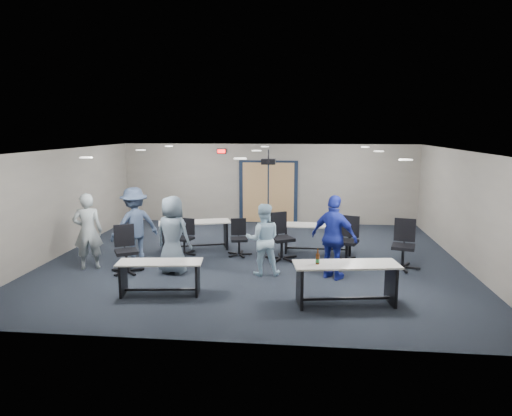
# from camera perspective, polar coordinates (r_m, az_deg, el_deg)

# --- Properties ---
(floor) EXTENTS (10.00, 10.00, 0.00)m
(floor) POSITION_cam_1_polar(r_m,az_deg,el_deg) (11.46, -0.19, -6.40)
(floor) COLOR black
(floor) RESTS_ON ground
(back_wall) EXTENTS (10.00, 0.04, 2.70)m
(back_wall) POSITION_cam_1_polar(r_m,az_deg,el_deg) (15.59, 1.56, 3.05)
(back_wall) COLOR gray
(back_wall) RESTS_ON floor
(front_wall) EXTENTS (10.00, 0.04, 2.70)m
(front_wall) POSITION_cam_1_polar(r_m,az_deg,el_deg) (6.80, -4.24, -6.12)
(front_wall) COLOR gray
(front_wall) RESTS_ON floor
(left_wall) EXTENTS (0.04, 9.00, 2.70)m
(left_wall) POSITION_cam_1_polar(r_m,az_deg,el_deg) (12.69, -23.26, 0.64)
(left_wall) COLOR gray
(left_wall) RESTS_ON floor
(right_wall) EXTENTS (0.04, 9.00, 2.70)m
(right_wall) POSITION_cam_1_polar(r_m,az_deg,el_deg) (11.74, 24.87, -0.18)
(right_wall) COLOR gray
(right_wall) RESTS_ON floor
(ceiling) EXTENTS (10.00, 9.00, 0.04)m
(ceiling) POSITION_cam_1_polar(r_m,az_deg,el_deg) (11.01, -0.20, 7.21)
(ceiling) COLOR silver
(ceiling) RESTS_ON back_wall
(double_door) EXTENTS (2.00, 0.07, 2.20)m
(double_door) POSITION_cam_1_polar(r_m,az_deg,el_deg) (15.59, 1.55, 1.94)
(double_door) COLOR black
(double_door) RESTS_ON back_wall
(exit_sign) EXTENTS (0.32, 0.07, 0.18)m
(exit_sign) POSITION_cam_1_polar(r_m,az_deg,el_deg) (15.64, -4.33, 7.09)
(exit_sign) COLOR black
(exit_sign) RESTS_ON back_wall
(ceiling_projector) EXTENTS (0.35, 0.32, 0.37)m
(ceiling_projector) POSITION_cam_1_polar(r_m,az_deg,el_deg) (11.49, 1.56, 5.85)
(ceiling_projector) COLOR black
(ceiling_projector) RESTS_ON ceiling
(ceiling_can_lights) EXTENTS (6.24, 5.74, 0.02)m
(ceiling_can_lights) POSITION_cam_1_polar(r_m,az_deg,el_deg) (11.26, -0.06, 7.12)
(ceiling_can_lights) COLOR white
(ceiling_can_lights) RESTS_ON ceiling
(table_front_left) EXTENTS (1.69, 0.74, 0.66)m
(table_front_left) POSITION_cam_1_polar(r_m,az_deg,el_deg) (9.20, -11.89, -7.83)
(table_front_left) COLOR beige
(table_front_left) RESTS_ON floor
(table_front_right) EXTENTS (2.00, 0.93, 1.07)m
(table_front_right) POSITION_cam_1_polar(r_m,az_deg,el_deg) (8.64, 11.12, -8.36)
(table_front_right) COLOR beige
(table_front_right) RESTS_ON floor
(table_back_left) EXTENTS (1.99, 1.16, 0.76)m
(table_back_left) POSITION_cam_1_polar(r_m,az_deg,el_deg) (12.35, -7.66, -2.79)
(table_back_left) COLOR beige
(table_back_left) RESTS_ON floor
(table_back_right) EXTENTS (1.85, 0.64, 0.87)m
(table_back_right) POSITION_cam_1_polar(r_m,az_deg,el_deg) (12.03, 7.76, -3.17)
(table_back_right) COLOR beige
(table_back_right) RESTS_ON floor
(chair_back_a) EXTENTS (0.73, 0.73, 0.93)m
(chair_back_a) POSITION_cam_1_polar(r_m,az_deg,el_deg) (11.87, -8.98, -3.63)
(chair_back_a) COLOR black
(chair_back_a) RESTS_ON floor
(chair_back_b) EXTENTS (0.70, 0.70, 0.94)m
(chair_back_b) POSITION_cam_1_polar(r_m,az_deg,el_deg) (11.66, -2.13, -3.74)
(chair_back_b) COLOR black
(chair_back_b) RESTS_ON floor
(chair_back_c) EXTENTS (0.99, 0.99, 1.16)m
(chair_back_c) POSITION_cam_1_polar(r_m,az_deg,el_deg) (11.28, 3.24, -3.63)
(chair_back_c) COLOR black
(chair_back_c) RESTS_ON floor
(chair_back_d) EXTENTS (0.90, 0.90, 1.11)m
(chair_back_d) POSITION_cam_1_polar(r_m,az_deg,el_deg) (11.28, 11.29, -3.93)
(chair_back_d) COLOR black
(chair_back_d) RESTS_ON floor
(chair_loose_left) EXTENTS (0.92, 0.92, 1.07)m
(chair_loose_left) POSITION_cam_1_polar(r_m,az_deg,el_deg) (10.68, -15.92, -5.03)
(chair_loose_left) COLOR black
(chair_loose_left) RESTS_ON floor
(chair_loose_right) EXTENTS (0.89, 0.89, 1.15)m
(chair_loose_right) POSITION_cam_1_polar(r_m,az_deg,el_deg) (11.08, 17.95, -4.39)
(chair_loose_right) COLOR black
(chair_loose_right) RESTS_ON floor
(person_gray) EXTENTS (0.75, 0.62, 1.78)m
(person_gray) POSITION_cam_1_polar(r_m,az_deg,el_deg) (11.18, -20.28, -2.75)
(person_gray) COLOR #9CA7AA
(person_gray) RESTS_ON floor
(person_plaid) EXTENTS (0.98, 0.78, 1.76)m
(person_plaid) POSITION_cam_1_polar(r_m,az_deg,el_deg) (10.36, -10.37, -3.32)
(person_plaid) COLOR slate
(person_plaid) RESTS_ON floor
(person_lightblue) EXTENTS (0.84, 0.69, 1.60)m
(person_lightblue) POSITION_cam_1_polar(r_m,az_deg,el_deg) (10.11, 0.89, -3.94)
(person_lightblue) COLOR #BEE4FB
(person_lightblue) RESTS_ON floor
(person_navy) EXTENTS (1.14, 0.96, 1.83)m
(person_navy) POSITION_cam_1_polar(r_m,az_deg,el_deg) (9.94, 9.73, -3.65)
(person_navy) COLOR #1C2A9F
(person_navy) RESTS_ON floor
(person_back) EXTENTS (1.33, 1.30, 1.83)m
(person_back) POSITION_cam_1_polar(r_m,az_deg,el_deg) (11.43, -14.93, -2.06)
(person_back) COLOR #3D4E6F
(person_back) RESTS_ON floor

